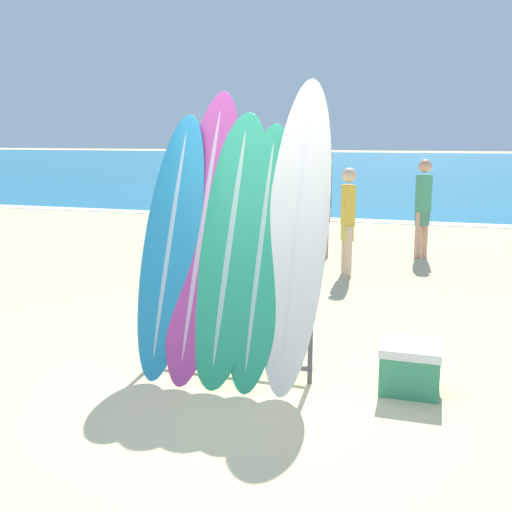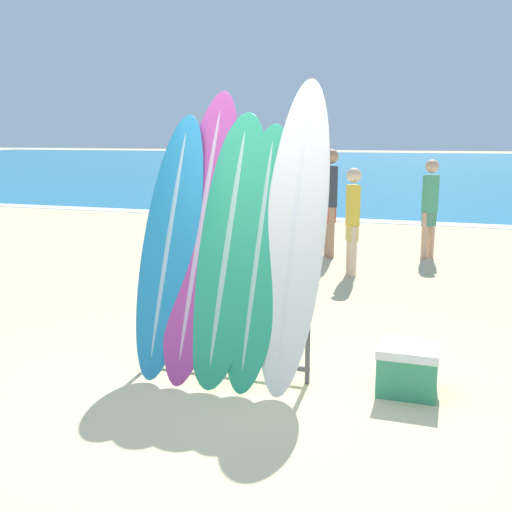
% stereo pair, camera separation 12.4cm
% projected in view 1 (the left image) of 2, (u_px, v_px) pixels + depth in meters
% --- Properties ---
extents(ground_plane, '(160.00, 160.00, 0.00)m').
position_uv_depth(ground_plane, '(248.00, 387.00, 4.80)').
color(ground_plane, beige).
extents(ocean_water, '(120.00, 60.00, 0.01)m').
position_uv_depth(ocean_water, '(419.00, 165.00, 41.52)').
color(ocean_water, teal).
rests_on(ocean_water, ground_plane).
extents(surfboard_rack, '(1.44, 0.04, 0.84)m').
position_uv_depth(surfboard_rack, '(228.00, 322.00, 4.99)').
color(surfboard_rack, '#47474C').
rests_on(surfboard_rack, ground_plane).
extents(surfboard_slot_0, '(0.51, 0.99, 2.18)m').
position_uv_depth(surfboard_slot_0, '(171.00, 242.00, 5.09)').
color(surfboard_slot_0, teal).
rests_on(surfboard_slot_0, ground_plane).
extents(surfboard_slot_1, '(0.54, 1.19, 2.39)m').
position_uv_depth(surfboard_slot_1, '(203.00, 230.00, 5.06)').
color(surfboard_slot_1, '#B23D8E').
rests_on(surfboard_slot_1, ground_plane).
extents(surfboard_slot_2, '(0.60, 1.09, 2.20)m').
position_uv_depth(surfboard_slot_2, '(231.00, 244.00, 4.95)').
color(surfboard_slot_2, '#289E70').
rests_on(surfboard_slot_2, ground_plane).
extents(surfboard_slot_3, '(0.49, 1.00, 2.10)m').
position_uv_depth(surfboard_slot_3, '(261.00, 252.00, 4.87)').
color(surfboard_slot_3, '#289E70').
rests_on(surfboard_slot_3, ground_plane).
extents(surfboard_slot_4, '(0.52, 1.07, 2.47)m').
position_uv_depth(surfboard_slot_4, '(297.00, 230.00, 4.82)').
color(surfboard_slot_4, silver).
rests_on(surfboard_slot_4, ground_plane).
extents(person_near_water, '(0.26, 0.28, 1.61)m').
position_uv_depth(person_near_water, '(423.00, 204.00, 9.77)').
color(person_near_water, tan).
rests_on(person_near_water, ground_plane).
extents(person_mid_beach, '(0.23, 0.26, 1.54)m').
position_uv_depth(person_mid_beach, '(348.00, 217.00, 8.49)').
color(person_mid_beach, beige).
rests_on(person_mid_beach, ground_plane).
extents(person_far_left, '(0.26, 0.30, 1.77)m').
position_uv_depth(person_far_left, '(324.00, 199.00, 9.80)').
color(person_far_left, '#A87A5B').
rests_on(person_far_left, ground_plane).
extents(cooler_box, '(0.47, 0.41, 0.38)m').
position_uv_depth(cooler_box, '(410.00, 367.00, 4.70)').
color(cooler_box, '#389366').
rests_on(cooler_box, ground_plane).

